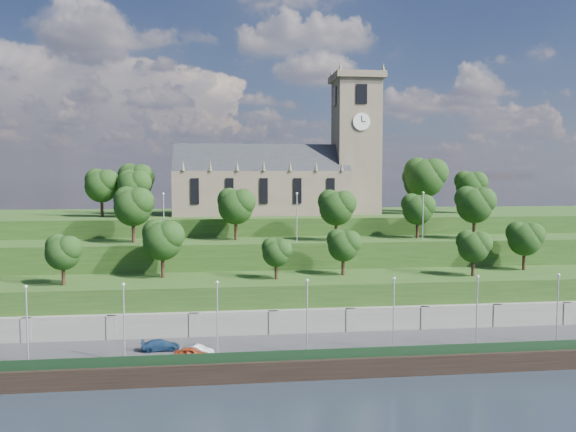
{
  "coord_description": "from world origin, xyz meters",
  "views": [
    {
      "loc": [
        -11.45,
        -58.72,
        22.1
      ],
      "look_at": [
        -0.89,
        30.0,
        15.73
      ],
      "focal_mm": 35.0,
      "sensor_mm": 36.0,
      "label": 1
    }
  ],
  "objects": [
    {
      "name": "car_middle",
      "position": [
        -14.21,
        3.62,
        2.59
      ],
      "size": [
        3.76,
        2.54,
        1.17
      ],
      "primitive_type": "imported",
      "rotation": [
        0.0,
        0.0,
        1.17
      ],
      "color": "#BCBBC0",
      "rests_on": "promenade"
    },
    {
      "name": "trees_hilltop",
      "position": [
        3.35,
        44.47,
        21.3
      ],
      "size": [
        74.28,
        15.79,
        10.6
      ],
      "color": "black",
      "rests_on": "hilltop"
    },
    {
      "name": "car_right",
      "position": [
        -18.57,
        6.05,
        2.63
      ],
      "size": [
        4.44,
        2.04,
        1.26
      ],
      "primitive_type": "imported",
      "rotation": [
        0.0,
        0.0,
        1.64
      ],
      "color": "navy",
      "rests_on": "promenade"
    },
    {
      "name": "trees_upper",
      "position": [
        3.11,
        28.14,
        17.58
      ],
      "size": [
        59.95,
        8.61,
        8.56
      ],
      "color": "black",
      "rests_on": "embankment_upper"
    },
    {
      "name": "quay_wall",
      "position": [
        0.0,
        -0.05,
        1.1
      ],
      "size": [
        160.0,
        0.5,
        2.2
      ],
      "primitive_type": "cube",
      "color": "black",
      "rests_on": "ground"
    },
    {
      "name": "embankment_upper",
      "position": [
        0.0,
        29.0,
        6.0
      ],
      "size": [
        160.0,
        10.0,
        12.0
      ],
      "primitive_type": "cube",
      "color": "#1F3D14",
      "rests_on": "ground"
    },
    {
      "name": "lamp_posts_promenade",
      "position": [
        -2.0,
        2.5,
        6.95
      ],
      "size": [
        60.36,
        0.36,
        8.65
      ],
      "color": "#B2B2B7",
      "rests_on": "promenade"
    },
    {
      "name": "car_left",
      "position": [
        -14.91,
        2.59,
        2.63
      ],
      "size": [
        3.9,
        2.17,
        1.25
      ],
      "primitive_type": "imported",
      "rotation": [
        0.0,
        0.0,
        1.37
      ],
      "color": "#993519",
      "rests_on": "promenade"
    },
    {
      "name": "ground",
      "position": [
        0.0,
        0.0,
        0.0
      ],
      "size": [
        320.0,
        320.0,
        0.0
      ],
      "primitive_type": "plane",
      "color": "black",
      "rests_on": "ground"
    },
    {
      "name": "fence",
      "position": [
        0.0,
        0.6,
        2.6
      ],
      "size": [
        160.0,
        0.1,
        1.2
      ],
      "primitive_type": "cube",
      "color": "#16331A",
      "rests_on": "promenade"
    },
    {
      "name": "lamp_posts_upper",
      "position": [
        0.0,
        26.0,
        16.43
      ],
      "size": [
        40.36,
        0.36,
        7.65
      ],
      "color": "#B2B2B7",
      "rests_on": "embankment_upper"
    },
    {
      "name": "embankment_lower",
      "position": [
        0.0,
        18.0,
        4.0
      ],
      "size": [
        160.0,
        12.0,
        8.0
      ],
      "primitive_type": "cube",
      "color": "#1F3D14",
      "rests_on": "ground"
    },
    {
      "name": "retaining_wall",
      "position": [
        0.0,
        11.97,
        2.5
      ],
      "size": [
        160.0,
        2.1,
        5.0
      ],
      "color": "slate",
      "rests_on": "ground"
    },
    {
      "name": "trees_lower",
      "position": [
        0.42,
        18.43,
        12.8
      ],
      "size": [
        70.62,
        8.94,
        8.14
      ],
      "color": "black",
      "rests_on": "embankment_lower"
    },
    {
      "name": "hilltop",
      "position": [
        0.0,
        50.0,
        7.5
      ],
      "size": [
        160.0,
        32.0,
        15.0
      ],
      "primitive_type": "cube",
      "color": "#1F3D14",
      "rests_on": "ground"
    },
    {
      "name": "promenade",
      "position": [
        0.0,
        6.0,
        1.0
      ],
      "size": [
        160.0,
        12.0,
        2.0
      ],
      "primitive_type": "cube",
      "color": "#2D2D30",
      "rests_on": "ground"
    },
    {
      "name": "church",
      "position": [
        0.79,
        45.98,
        22.52
      ],
      "size": [
        38.6,
        12.35,
        27.6
      ],
      "color": "brown",
      "rests_on": "hilltop"
    }
  ]
}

